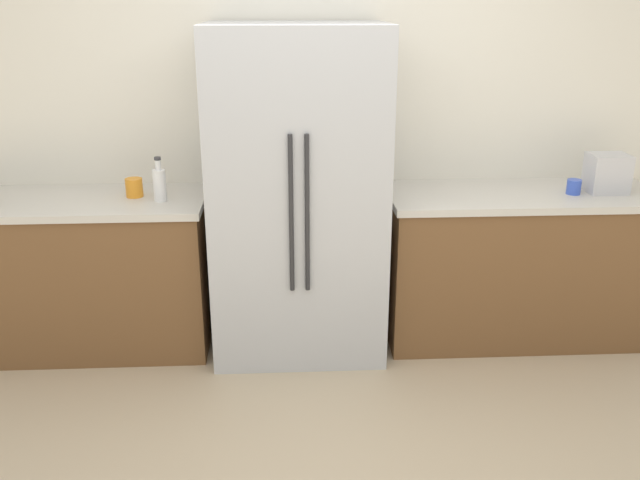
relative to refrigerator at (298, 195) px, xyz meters
The scene contains 8 objects.
kitchen_back_panel 0.59m from the refrigerator, 73.48° to the left, with size 4.90×0.10×2.60m, color silver.
counter_left 1.30m from the refrigerator, behind, with size 1.41×0.64×0.89m.
counter_right 1.37m from the refrigerator, ahead, with size 1.55×0.64×0.89m.
refrigerator is the anchor object (origin of this frame).
toaster 1.75m from the refrigerator, ahead, with size 0.22×0.17×0.22m, color silver.
bottle_a 0.75m from the refrigerator, behind, with size 0.07×0.07×0.24m.
cup_a 1.55m from the refrigerator, ahead, with size 0.08×0.08×0.08m, color blue.
cup_b 0.91m from the refrigerator, behind, with size 0.09×0.09×0.10m, color orange.
Camera 1 is at (-0.20, -2.29, 1.93)m, focal length 38.17 mm.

